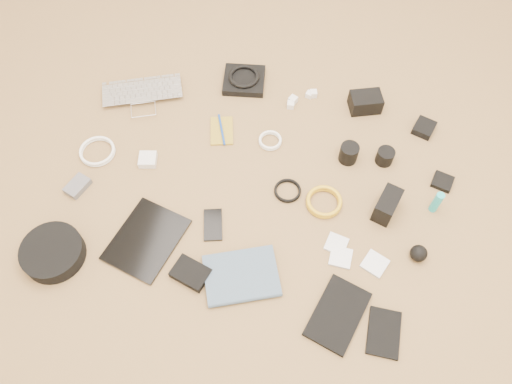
% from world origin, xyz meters
% --- Properties ---
extents(laptop, '(0.39, 0.34, 0.03)m').
position_xyz_m(laptop, '(-0.55, 0.31, 0.01)').
color(laptop, '#B4B4B8').
rests_on(laptop, ground).
extents(headphone_pouch, '(0.19, 0.18, 0.03)m').
position_xyz_m(headphone_pouch, '(-0.16, 0.51, 0.02)').
color(headphone_pouch, black).
rests_on(headphone_pouch, ground).
extents(headphones, '(0.15, 0.15, 0.02)m').
position_xyz_m(headphones, '(-0.16, 0.51, 0.04)').
color(headphones, black).
rests_on(headphones, headphone_pouch).
extents(charger_a, '(0.04, 0.04, 0.03)m').
position_xyz_m(charger_a, '(0.06, 0.45, 0.01)').
color(charger_a, silver).
rests_on(charger_a, ground).
extents(charger_b, '(0.04, 0.04, 0.03)m').
position_xyz_m(charger_b, '(0.14, 0.50, 0.01)').
color(charger_b, silver).
rests_on(charger_b, ground).
extents(charger_c, '(0.03, 0.03, 0.02)m').
position_xyz_m(charger_c, '(0.12, 0.49, 0.01)').
color(charger_c, silver).
rests_on(charger_c, ground).
extents(charger_d, '(0.03, 0.03, 0.03)m').
position_xyz_m(charger_d, '(0.06, 0.42, 0.01)').
color(charger_d, silver).
rests_on(charger_d, ground).
extents(dslr_camera, '(0.15, 0.12, 0.07)m').
position_xyz_m(dslr_camera, '(0.35, 0.48, 0.04)').
color(dslr_camera, black).
rests_on(dslr_camera, ground).
extents(lens_pouch, '(0.10, 0.10, 0.03)m').
position_xyz_m(lens_pouch, '(0.60, 0.42, 0.02)').
color(lens_pouch, black).
rests_on(lens_pouch, ground).
extents(notebook_olive, '(0.12, 0.16, 0.01)m').
position_xyz_m(notebook_olive, '(-0.19, 0.23, 0.00)').
color(notebook_olive, olive).
rests_on(notebook_olive, ground).
extents(pen_blue, '(0.07, 0.14, 0.01)m').
position_xyz_m(pen_blue, '(-0.19, 0.23, 0.01)').
color(pen_blue, '#133A9A').
rests_on(pen_blue, notebook_olive).
extents(cable_white_a, '(0.11, 0.11, 0.01)m').
position_xyz_m(cable_white_a, '(0.01, 0.22, 0.01)').
color(cable_white_a, white).
rests_on(cable_white_a, ground).
extents(lens_a, '(0.09, 0.09, 0.08)m').
position_xyz_m(lens_a, '(0.32, 0.21, 0.04)').
color(lens_a, black).
rests_on(lens_a, ground).
extents(lens_b, '(0.08, 0.08, 0.06)m').
position_xyz_m(lens_b, '(0.46, 0.23, 0.03)').
color(lens_b, black).
rests_on(lens_b, ground).
extents(card_reader, '(0.09, 0.09, 0.02)m').
position_xyz_m(card_reader, '(0.68, 0.18, 0.01)').
color(card_reader, black).
rests_on(card_reader, ground).
extents(power_brick, '(0.08, 0.08, 0.03)m').
position_xyz_m(power_brick, '(-0.43, 0.03, 0.01)').
color(power_brick, silver).
rests_on(power_brick, ground).
extents(cable_white_b, '(0.17, 0.17, 0.01)m').
position_xyz_m(cable_white_b, '(-0.63, 0.03, 0.01)').
color(cable_white_b, white).
rests_on(cable_white_b, ground).
extents(cable_black, '(0.11, 0.11, 0.01)m').
position_xyz_m(cable_black, '(0.12, 0.01, 0.00)').
color(cable_black, black).
rests_on(cable_black, ground).
extents(cable_yellow, '(0.17, 0.17, 0.01)m').
position_xyz_m(cable_yellow, '(0.26, -0.01, 0.01)').
color(cable_yellow, gold).
rests_on(cable_yellow, ground).
extents(flash, '(0.10, 0.13, 0.09)m').
position_xyz_m(flash, '(0.48, 0.01, 0.05)').
color(flash, black).
rests_on(flash, ground).
extents(lens_cleaner, '(0.03, 0.03, 0.10)m').
position_xyz_m(lens_cleaner, '(0.65, 0.06, 0.05)').
color(lens_cleaner, '#1BACB4').
rests_on(lens_cleaner, ground).
extents(battery_charger, '(0.09, 0.11, 0.03)m').
position_xyz_m(battery_charger, '(-0.65, -0.14, 0.01)').
color(battery_charger, '#545459').
rests_on(battery_charger, ground).
extents(tablet, '(0.27, 0.32, 0.01)m').
position_xyz_m(tablet, '(-0.33, -0.29, 0.01)').
color(tablet, black).
rests_on(tablet, ground).
extents(phone, '(0.10, 0.14, 0.01)m').
position_xyz_m(phone, '(-0.11, -0.18, 0.00)').
color(phone, black).
rests_on(phone, ground).
extents(filter_case_left, '(0.08, 0.08, 0.01)m').
position_xyz_m(filter_case_left, '(0.33, -0.16, 0.00)').
color(filter_case_left, silver).
rests_on(filter_case_left, ground).
extents(filter_case_mid, '(0.08, 0.08, 0.01)m').
position_xyz_m(filter_case_mid, '(0.35, -0.21, 0.01)').
color(filter_case_mid, silver).
rests_on(filter_case_mid, ground).
extents(filter_case_right, '(0.10, 0.10, 0.01)m').
position_xyz_m(filter_case_right, '(0.47, -0.21, 0.01)').
color(filter_case_right, silver).
rests_on(filter_case_right, ground).
extents(air_blower, '(0.07, 0.07, 0.06)m').
position_xyz_m(air_blower, '(0.60, -0.15, 0.03)').
color(air_blower, black).
rests_on(air_blower, ground).
extents(headphone_case, '(0.27, 0.27, 0.06)m').
position_xyz_m(headphone_case, '(-0.61, -0.42, 0.03)').
color(headphone_case, black).
rests_on(headphone_case, ground).
extents(drive_case, '(0.14, 0.12, 0.03)m').
position_xyz_m(drive_case, '(-0.14, -0.38, 0.02)').
color(drive_case, black).
rests_on(drive_case, ground).
extents(paperback, '(0.30, 0.26, 0.02)m').
position_xyz_m(paperback, '(0.07, -0.44, 0.01)').
color(paperback, '#3E5369').
rests_on(paperback, ground).
extents(notebook_black_a, '(0.20, 0.26, 0.02)m').
position_xyz_m(notebook_black_a, '(0.37, -0.41, 0.01)').
color(notebook_black_a, black).
rests_on(notebook_black_a, ground).
extents(notebook_black_b, '(0.10, 0.15, 0.01)m').
position_xyz_m(notebook_black_b, '(0.52, -0.44, 0.01)').
color(notebook_black_b, black).
rests_on(notebook_black_b, ground).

